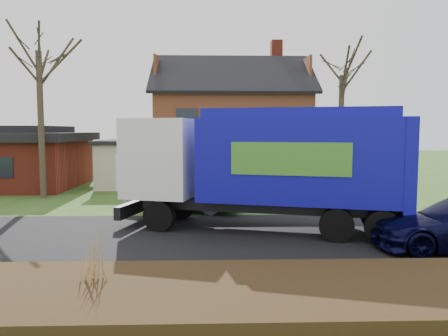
{
  "coord_description": "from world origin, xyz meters",
  "views": [
    {
      "loc": [
        0.66,
        -13.93,
        3.45
      ],
      "look_at": [
        1.18,
        2.5,
        2.02
      ],
      "focal_mm": 35.0,
      "sensor_mm": 36.0,
      "label": 1
    }
  ],
  "objects": [
    {
      "name": "ground",
      "position": [
        0.0,
        0.0,
        0.0
      ],
      "size": [
        120.0,
        120.0,
        0.0
      ],
      "primitive_type": "plane",
      "color": "#324B19",
      "rests_on": "ground"
    },
    {
      "name": "road",
      "position": [
        0.0,
        0.0,
        0.01
      ],
      "size": [
        80.0,
        7.0,
        0.02
      ],
      "primitive_type": "cube",
      "color": "black",
      "rests_on": "ground"
    },
    {
      "name": "mulch_verge",
      "position": [
        0.0,
        -5.3,
        0.15
      ],
      "size": [
        80.0,
        3.5,
        0.3
      ],
      "primitive_type": "cube",
      "color": "black",
      "rests_on": "ground"
    },
    {
      "name": "main_house",
      "position": [
        1.49,
        13.91,
        4.03
      ],
      "size": [
        12.95,
        8.95,
        9.26
      ],
      "color": "beige",
      "rests_on": "ground"
    },
    {
      "name": "ranch_house",
      "position": [
        -12.0,
        13.0,
        1.81
      ],
      "size": [
        9.8,
        8.2,
        3.7
      ],
      "color": "maroon",
      "rests_on": "ground"
    },
    {
      "name": "garbage_truck",
      "position": [
        2.63,
        0.86,
        2.4
      ],
      "size": [
        10.05,
        5.16,
        4.16
      ],
      "rotation": [
        0.0,
        0.0,
        -0.28
      ],
      "color": "black",
      "rests_on": "ground"
    },
    {
      "name": "silver_sedan",
      "position": [
        -0.47,
        4.68,
        0.83
      ],
      "size": [
        5.35,
        3.22,
        1.66
      ],
      "primitive_type": "imported",
      "rotation": [
        0.0,
        0.0,
        1.26
      ],
      "color": "#989AA0",
      "rests_on": "ground"
    },
    {
      "name": "tree_front_west",
      "position": [
        -7.88,
        8.48,
        8.47
      ],
      "size": [
        3.46,
        3.46,
        10.28
      ],
      "color": "#423727",
      "rests_on": "ground"
    },
    {
      "name": "tree_front_east",
      "position": [
        7.66,
        9.28,
        7.37
      ],
      "size": [
        3.27,
        3.27,
        9.07
      ],
      "color": "#403626",
      "rests_on": "ground"
    },
    {
      "name": "tree_back",
      "position": [
        4.61,
        21.73,
        8.37
      ],
      "size": [
        3.17,
        3.17,
        10.04
      ],
      "color": "#3B3023",
      "rests_on": "ground"
    },
    {
      "name": "grass_clump_mid",
      "position": [
        -1.78,
        -4.91,
        0.84
      ],
      "size": [
        0.38,
        0.32,
        1.07
      ],
      "color": "#A37F48",
      "rests_on": "mulch_verge"
    }
  ]
}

